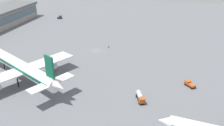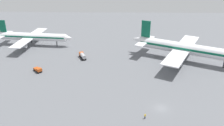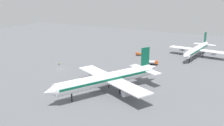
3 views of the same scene
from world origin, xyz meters
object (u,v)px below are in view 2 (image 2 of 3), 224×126
fuel_truck (83,56)px  airplane_taxiing (186,49)px  airplane_at_gate (32,37)px  ground_crew_worker (145,116)px  pushback_tractor (38,70)px

fuel_truck → airplane_taxiing: bearing=-115.0°
airplane_at_gate → fuel_truck: airplane_at_gate is taller
fuel_truck → ground_crew_worker: (-45.38, -24.64, -0.54)m
airplane_at_gate → fuel_truck: bearing=-25.7°
airplane_taxiing → pushback_tractor: airplane_taxiing is taller
airplane_taxiing → pushback_tractor: 65.50m
pushback_tractor → ground_crew_worker: 51.32m
fuel_truck → ground_crew_worker: bearing=-174.5°
pushback_tractor → ground_crew_worker: size_ratio=2.69×
airplane_at_gate → ground_crew_worker: size_ratio=26.18×
pushback_tractor → ground_crew_worker: bearing=9.8°
airplane_at_gate → airplane_taxiing: (-19.69, -76.76, 1.13)m
ground_crew_worker → airplane_taxiing: bearing=104.5°
airplane_at_gate → pushback_tractor: 35.42m
fuel_truck → airplane_at_gate: bearing=35.5°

